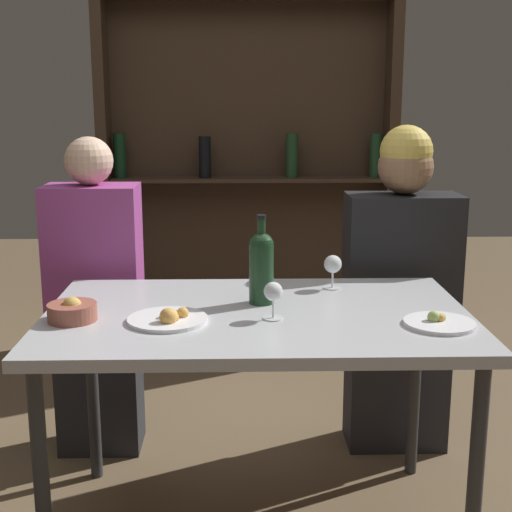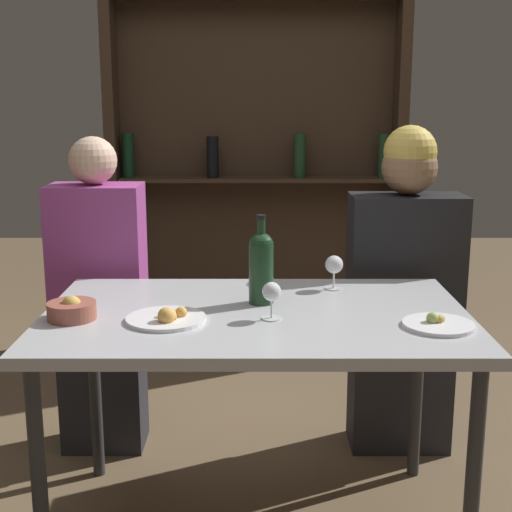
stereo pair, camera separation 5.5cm
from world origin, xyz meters
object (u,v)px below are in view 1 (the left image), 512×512
at_px(wine_bottle, 261,264).
at_px(snack_bowl, 72,311).
at_px(food_plate_0, 169,318).
at_px(food_plate_1, 439,322).
at_px(seated_person_left, 96,307).
at_px(seated_person_right, 400,296).
at_px(wine_glass_0, 273,293).
at_px(wine_glass_1, 333,266).

height_order(wine_bottle, snack_bowl, wine_bottle).
bearing_deg(wine_bottle, food_plate_0, -145.52).
distance_m(food_plate_1, seated_person_left, 1.38).
height_order(wine_bottle, food_plate_0, wine_bottle).
height_order(seated_person_left, seated_person_right, seated_person_right).
height_order(wine_glass_0, food_plate_0, wine_glass_0).
bearing_deg(seated_person_right, snack_bowl, -149.53).
xyz_separation_m(food_plate_0, seated_person_left, (-0.36, 0.69, -0.17)).
distance_m(wine_glass_1, seated_person_right, 0.50).
height_order(food_plate_0, snack_bowl, snack_bowl).
bearing_deg(wine_glass_1, snack_bowl, -157.32).
distance_m(wine_glass_1, snack_bowl, 0.89).
bearing_deg(wine_glass_1, wine_bottle, -145.58).
xyz_separation_m(wine_bottle, seated_person_right, (0.57, 0.50, -0.25)).
xyz_separation_m(wine_glass_1, snack_bowl, (-0.82, -0.34, -0.05)).
height_order(wine_bottle, food_plate_1, wine_bottle).
relative_size(wine_glass_0, seated_person_left, 0.09).
bearing_deg(wine_glass_0, snack_bowl, -179.95).
bearing_deg(food_plate_1, wine_glass_0, 171.55).
distance_m(seated_person_left, seated_person_right, 1.20).
xyz_separation_m(food_plate_1, seated_person_right, (0.05, 0.74, -0.13)).
distance_m(wine_bottle, food_plate_0, 0.36).
relative_size(snack_bowl, seated_person_right, 0.11).
bearing_deg(food_plate_1, wine_bottle, 154.78).
relative_size(wine_bottle, seated_person_left, 0.23).
bearing_deg(food_plate_0, seated_person_right, 39.18).
distance_m(wine_glass_0, seated_person_left, 0.97).
height_order(wine_glass_1, seated_person_left, seated_person_left).
bearing_deg(snack_bowl, seated_person_right, 30.47).
height_order(wine_glass_0, seated_person_right, seated_person_right).
distance_m(wine_bottle, snack_bowl, 0.60).
relative_size(wine_glass_0, food_plate_0, 0.48).
bearing_deg(seated_person_right, wine_glass_0, -128.81).
height_order(snack_bowl, seated_person_right, seated_person_right).
bearing_deg(wine_glass_1, food_plate_1, -57.94).
bearing_deg(seated_person_right, wine_bottle, -138.70).
relative_size(wine_bottle, snack_bowl, 1.98).
bearing_deg(wine_glass_1, food_plate_0, -145.55).
bearing_deg(food_plate_0, wine_bottle, 34.48).
bearing_deg(wine_bottle, seated_person_right, 41.30).
distance_m(wine_bottle, seated_person_right, 0.80).
bearing_deg(snack_bowl, food_plate_0, -4.50).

